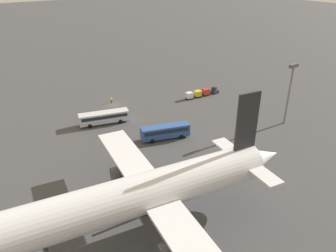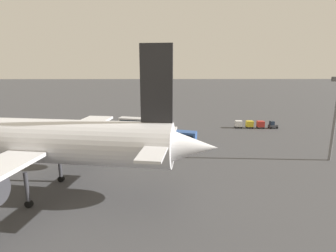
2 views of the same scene
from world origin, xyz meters
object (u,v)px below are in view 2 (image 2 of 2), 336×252
airplane (31,141)px  cargo_cart_yellow (250,124)px  cargo_cart_white (239,124)px  shuttle_bus_far (171,136)px  baggage_tug (273,125)px  cargo_cart_red (261,124)px  worker_person (167,118)px  shuttle_bus_near (141,122)px

airplane → cargo_cart_yellow: (-41.42, -38.23, -6.14)m
cargo_cart_yellow → cargo_cart_white: size_ratio=1.00×
shuttle_bus_far → baggage_tug: size_ratio=4.47×
baggage_tug → cargo_cart_red: (3.37, -0.10, 0.25)m
shuttle_bus_far → baggage_tug: 32.63m
worker_person → cargo_cart_yellow: bearing=154.6°
cargo_cart_red → cargo_cart_white: (6.04, -0.55, 0.00)m
airplane → shuttle_bus_far: bearing=-121.3°
cargo_cart_white → cargo_cart_red: bearing=174.8°
shuttle_bus_near → cargo_cart_red: (-33.57, -0.11, -0.63)m
worker_person → cargo_cart_white: bearing=152.0°
cargo_cart_yellow → cargo_cart_white: bearing=-5.5°
cargo_cart_red → worker_person: bearing=-23.2°
worker_person → cargo_cart_yellow: cargo_cart_yellow is taller
cargo_cart_yellow → cargo_cart_white: 3.03m
shuttle_bus_near → worker_person: bearing=-108.6°
shuttle_bus_near → cargo_cart_white: size_ratio=6.05×
airplane → baggage_tug: 61.31m
baggage_tug → cargo_cart_white: 9.43m
shuttle_bus_far → airplane: bearing=67.3°
shuttle_bus_far → cargo_cart_white: bearing=-123.7°
cargo_cart_yellow → airplane: bearing=42.7°
baggage_tug → cargo_cart_yellow: size_ratio=1.23×
cargo_cart_white → shuttle_bus_far: bearing=39.2°
worker_person → cargo_cart_white: 22.70m
worker_person → cargo_cart_white: cargo_cart_white is taller
airplane → cargo_cart_yellow: size_ratio=23.42×
baggage_tug → worker_person: (29.44, -11.31, -0.07)m
airplane → worker_person: airplane is taller
baggage_tug → cargo_cart_yellow: (6.38, -0.37, 0.25)m
shuttle_bus_near → worker_person: 13.60m
shuttle_bus_far → cargo_cart_yellow: size_ratio=5.51×
cargo_cart_white → airplane: bearing=45.1°
shuttle_bus_near → cargo_cart_red: size_ratio=6.05×
cargo_cart_red → cargo_cart_yellow: 3.03m
worker_person → cargo_cart_white: (-20.04, 10.65, 0.32)m
airplane → worker_person: bearing=-101.9°
baggage_tug → cargo_cart_yellow: 6.40m
airplane → worker_person: size_ratio=27.93×
shuttle_bus_far → shuttle_bus_near: bearing=-44.9°
shuttle_bus_far → worker_person: 26.53m
cargo_cart_red → airplane: bearing=40.5°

